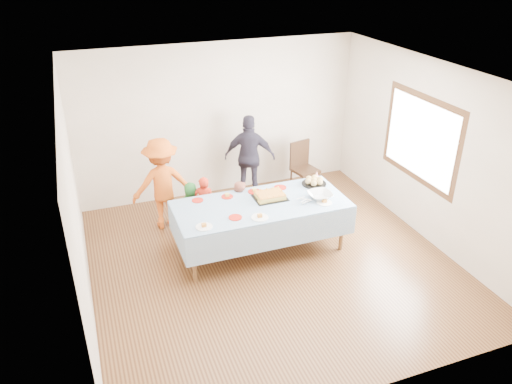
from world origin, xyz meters
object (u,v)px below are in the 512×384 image
(dining_chair, at_px, (303,164))
(birthday_cake, at_px, (270,196))
(adult_left, at_px, (162,184))
(party_table, at_px, (261,207))

(dining_chair, bearing_deg, birthday_cake, -142.15)
(birthday_cake, relative_size, adult_left, 0.31)
(dining_chair, bearing_deg, adult_left, 175.57)
(party_table, height_order, dining_chair, dining_chair)
(birthday_cake, distance_m, dining_chair, 1.93)
(adult_left, bearing_deg, birthday_cake, 139.94)
(party_table, relative_size, birthday_cake, 5.31)
(party_table, bearing_deg, dining_chair, 48.16)
(birthday_cake, height_order, dining_chair, dining_chair)
(birthday_cake, distance_m, adult_left, 1.77)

